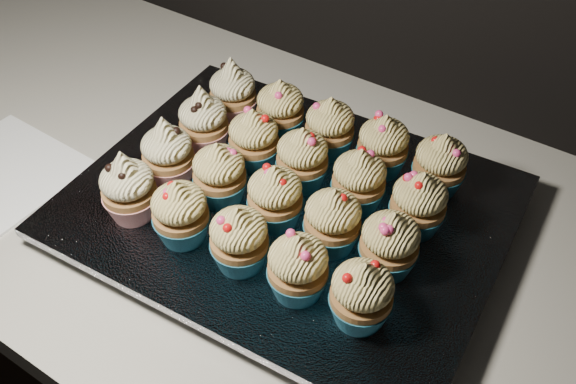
% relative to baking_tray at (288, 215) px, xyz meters
% --- Properties ---
extents(cabinet, '(2.40, 0.60, 0.86)m').
position_rel_baking_tray_xyz_m(cabinet, '(-0.10, 0.02, -0.48)').
color(cabinet, black).
rests_on(cabinet, ground).
extents(worktop, '(2.44, 0.64, 0.04)m').
position_rel_baking_tray_xyz_m(worktop, '(-0.10, 0.02, -0.03)').
color(worktop, silver).
rests_on(worktop, cabinet).
extents(baking_tray, '(0.48, 0.38, 0.02)m').
position_rel_baking_tray_xyz_m(baking_tray, '(0.00, 0.00, 0.00)').
color(baking_tray, black).
rests_on(baking_tray, worktop).
extents(foil_lining, '(0.52, 0.42, 0.01)m').
position_rel_baking_tray_xyz_m(foil_lining, '(0.00, 0.00, 0.02)').
color(foil_lining, silver).
rests_on(foil_lining, baking_tray).
extents(cupcake_0, '(0.06, 0.06, 0.10)m').
position_rel_baking_tray_xyz_m(cupcake_0, '(-0.14, -0.11, 0.06)').
color(cupcake_0, '#A6171B').
rests_on(cupcake_0, foil_lining).
extents(cupcake_1, '(0.06, 0.06, 0.08)m').
position_rel_baking_tray_xyz_m(cupcake_1, '(-0.07, -0.11, 0.06)').
color(cupcake_1, '#1C6784').
rests_on(cupcake_1, foil_lining).
extents(cupcake_2, '(0.06, 0.06, 0.08)m').
position_rel_baking_tray_xyz_m(cupcake_2, '(0.01, -0.10, 0.06)').
color(cupcake_2, '#1C6784').
rests_on(cupcake_2, foil_lining).
extents(cupcake_3, '(0.06, 0.06, 0.08)m').
position_rel_baking_tray_xyz_m(cupcake_3, '(0.08, -0.10, 0.06)').
color(cupcake_3, '#1C6784').
rests_on(cupcake_3, foil_lining).
extents(cupcake_4, '(0.06, 0.06, 0.08)m').
position_rel_baking_tray_xyz_m(cupcake_4, '(0.15, -0.10, 0.06)').
color(cupcake_4, '#1C6784').
rests_on(cupcake_4, foil_lining).
extents(cupcake_5, '(0.06, 0.06, 0.10)m').
position_rel_baking_tray_xyz_m(cupcake_5, '(-0.14, -0.04, 0.06)').
color(cupcake_5, '#A6171B').
rests_on(cupcake_5, foil_lining).
extents(cupcake_6, '(0.06, 0.06, 0.08)m').
position_rel_baking_tray_xyz_m(cupcake_6, '(-0.07, -0.04, 0.06)').
color(cupcake_6, '#1C6784').
rests_on(cupcake_6, foil_lining).
extents(cupcake_7, '(0.06, 0.06, 0.08)m').
position_rel_baking_tray_xyz_m(cupcake_7, '(0.01, -0.03, 0.06)').
color(cupcake_7, '#1C6784').
rests_on(cupcake_7, foil_lining).
extents(cupcake_8, '(0.06, 0.06, 0.08)m').
position_rel_baking_tray_xyz_m(cupcake_8, '(0.08, -0.03, 0.06)').
color(cupcake_8, '#1C6784').
rests_on(cupcake_8, foil_lining).
extents(cupcake_9, '(0.06, 0.06, 0.08)m').
position_rel_baking_tray_xyz_m(cupcake_9, '(0.14, -0.02, 0.06)').
color(cupcake_9, '#1C6784').
rests_on(cupcake_9, foil_lining).
extents(cupcake_10, '(0.06, 0.06, 0.10)m').
position_rel_baking_tray_xyz_m(cupcake_10, '(-0.14, 0.03, 0.06)').
color(cupcake_10, '#A6171B').
rests_on(cupcake_10, foil_lining).
extents(cupcake_11, '(0.06, 0.06, 0.08)m').
position_rel_baking_tray_xyz_m(cupcake_11, '(-0.07, 0.03, 0.06)').
color(cupcake_11, '#1C6784').
rests_on(cupcake_11, foil_lining).
extents(cupcake_12, '(0.06, 0.06, 0.08)m').
position_rel_baking_tray_xyz_m(cupcake_12, '(-0.00, 0.04, 0.06)').
color(cupcake_12, '#1C6784').
rests_on(cupcake_12, foil_lining).
extents(cupcake_13, '(0.06, 0.06, 0.08)m').
position_rel_baking_tray_xyz_m(cupcake_13, '(0.07, 0.04, 0.06)').
color(cupcake_13, '#1C6784').
rests_on(cupcake_13, foil_lining).
extents(cupcake_14, '(0.06, 0.06, 0.08)m').
position_rel_baking_tray_xyz_m(cupcake_14, '(0.14, 0.04, 0.06)').
color(cupcake_14, '#1C6784').
rests_on(cupcake_14, foil_lining).
extents(cupcake_15, '(0.06, 0.06, 0.10)m').
position_rel_baking_tray_xyz_m(cupcake_15, '(-0.15, 0.10, 0.06)').
color(cupcake_15, '#A6171B').
rests_on(cupcake_15, foil_lining).
extents(cupcake_16, '(0.06, 0.06, 0.08)m').
position_rel_baking_tray_xyz_m(cupcake_16, '(-0.08, 0.10, 0.06)').
color(cupcake_16, '#1C6784').
rests_on(cupcake_16, foil_lining).
extents(cupcake_17, '(0.06, 0.06, 0.08)m').
position_rel_baking_tray_xyz_m(cupcake_17, '(-0.01, 0.11, 0.06)').
color(cupcake_17, '#1C6784').
rests_on(cupcake_17, foil_lining).
extents(cupcake_18, '(0.06, 0.06, 0.08)m').
position_rel_baking_tray_xyz_m(cupcake_18, '(0.06, 0.11, 0.06)').
color(cupcake_18, '#1C6784').
rests_on(cupcake_18, foil_lining).
extents(cupcake_19, '(0.06, 0.06, 0.08)m').
position_rel_baking_tray_xyz_m(cupcake_19, '(0.13, 0.12, 0.06)').
color(cupcake_19, '#1C6784').
rests_on(cupcake_19, foil_lining).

